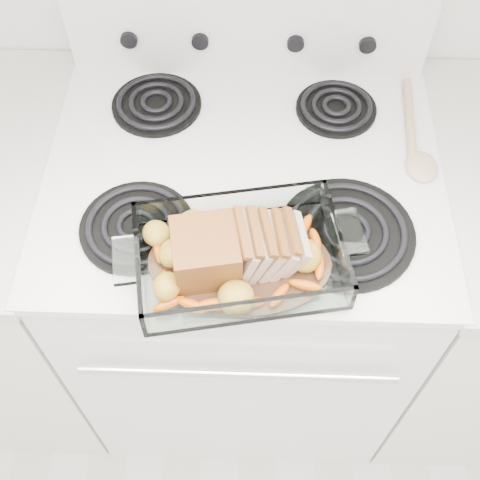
{
  "coord_description": "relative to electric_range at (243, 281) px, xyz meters",
  "views": [
    {
      "loc": [
        0.02,
        0.87,
        1.83
      ],
      "look_at": [
        -0.0,
        1.44,
        0.99
      ],
      "focal_mm": 45.0,
      "sensor_mm": 36.0,
      "label": 1
    }
  ],
  "objects": [
    {
      "name": "roast_vegetables",
      "position": [
        -0.0,
        -0.2,
        0.49
      ],
      "size": [
        0.34,
        0.18,
        0.04
      ],
      "rotation": [
        0.0,
        0.0,
        -0.25
      ],
      "color": "#D46210",
      "rests_on": "baking_dish"
    },
    {
      "name": "electric_range",
      "position": [
        0.0,
        0.0,
        0.0
      ],
      "size": [
        0.78,
        0.7,
        1.12
      ],
      "color": "white",
      "rests_on": "ground"
    },
    {
      "name": "baking_dish",
      "position": [
        -0.0,
        -0.24,
        0.48
      ],
      "size": [
        0.34,
        0.23,
        0.07
      ],
      "rotation": [
        0.0,
        0.0,
        0.18
      ],
      "color": "silver",
      "rests_on": "electric_range"
    },
    {
      "name": "pork_roast",
      "position": [
        -0.02,
        -0.24,
        0.51
      ],
      "size": [
        0.22,
        0.11,
        0.09
      ],
      "rotation": [
        0.0,
        0.0,
        0.22
      ],
      "color": "brown",
      "rests_on": "baking_dish"
    },
    {
      "name": "wooden_spoon",
      "position": [
        0.34,
        0.06,
        0.46
      ],
      "size": [
        0.06,
        0.29,
        0.02
      ],
      "rotation": [
        0.0,
        0.0,
        -0.07
      ],
      "color": "#D3AD83",
      "rests_on": "electric_range"
    }
  ]
}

